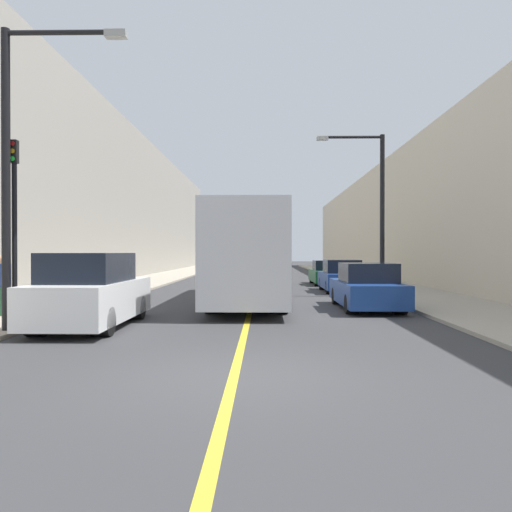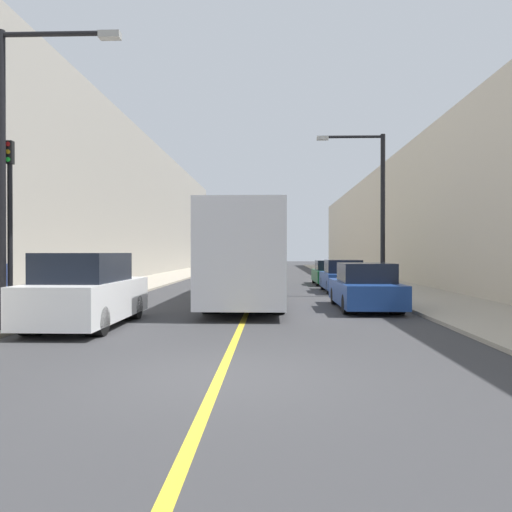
{
  "view_description": "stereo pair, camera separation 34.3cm",
  "coord_description": "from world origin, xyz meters",
  "px_view_note": "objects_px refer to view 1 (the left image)",
  "views": [
    {
      "loc": [
        0.48,
        -7.65,
        1.92
      ],
      "look_at": [
        0.11,
        13.75,
        1.77
      ],
      "focal_mm": 35.0,
      "sensor_mm": 36.0,
      "label": 1
    },
    {
      "loc": [
        0.82,
        -7.64,
        1.92
      ],
      "look_at": [
        0.11,
        13.75,
        1.77
      ],
      "focal_mm": 35.0,
      "sensor_mm": 36.0,
      "label": 2
    }
  ],
  "objects_px": {
    "car_right_near": "(367,288)",
    "street_lamp_right": "(375,202)",
    "car_right_mid": "(341,277)",
    "bus": "(250,254)",
    "pedestrian": "(3,284)",
    "traffic_light": "(14,227)",
    "street_lamp_left": "(18,155)",
    "car_right_far": "(327,274)",
    "parked_suv_left": "(91,293)"
  },
  "relations": [
    {
      "from": "car_right_near",
      "to": "street_lamp_right",
      "type": "xyz_separation_m",
      "value": [
        1.33,
        4.69,
        3.42
      ]
    },
    {
      "from": "car_right_near",
      "to": "car_right_mid",
      "type": "relative_size",
      "value": 1.09
    },
    {
      "from": "bus",
      "to": "pedestrian",
      "type": "relative_size",
      "value": 6.92
    },
    {
      "from": "bus",
      "to": "car_right_near",
      "type": "height_order",
      "value": "bus"
    },
    {
      "from": "car_right_mid",
      "to": "street_lamp_right",
      "type": "height_order",
      "value": "street_lamp_right"
    },
    {
      "from": "bus",
      "to": "traffic_light",
      "type": "relative_size",
      "value": 2.67
    },
    {
      "from": "traffic_light",
      "to": "pedestrian",
      "type": "xyz_separation_m",
      "value": [
        -1.57,
        2.44,
        -1.53
      ]
    },
    {
      "from": "pedestrian",
      "to": "traffic_light",
      "type": "bearing_deg",
      "value": -57.16
    },
    {
      "from": "car_right_near",
      "to": "street_lamp_right",
      "type": "relative_size",
      "value": 0.69
    },
    {
      "from": "car_right_mid",
      "to": "traffic_light",
      "type": "bearing_deg",
      "value": -127.43
    },
    {
      "from": "bus",
      "to": "car_right_near",
      "type": "relative_size",
      "value": 2.53
    },
    {
      "from": "street_lamp_left",
      "to": "street_lamp_right",
      "type": "relative_size",
      "value": 1.02
    },
    {
      "from": "car_right_far",
      "to": "car_right_near",
      "type": "bearing_deg",
      "value": -91.25
    },
    {
      "from": "bus",
      "to": "street_lamp_right",
      "type": "distance_m",
      "value": 6.27
    },
    {
      "from": "parked_suv_left",
      "to": "car_right_mid",
      "type": "distance_m",
      "value": 14.27
    },
    {
      "from": "car_right_far",
      "to": "traffic_light",
      "type": "xyz_separation_m",
      "value": [
        -9.68,
        -18.06,
        1.88
      ]
    },
    {
      "from": "street_lamp_right",
      "to": "traffic_light",
      "type": "distance_m",
      "value": 14.7
    },
    {
      "from": "street_lamp_left",
      "to": "bus",
      "type": "bearing_deg",
      "value": 56.31
    },
    {
      "from": "pedestrian",
      "to": "car_right_near",
      "type": "bearing_deg",
      "value": 14.27
    },
    {
      "from": "parked_suv_left",
      "to": "street_lamp_left",
      "type": "xyz_separation_m",
      "value": [
        -1.29,
        -1.17,
        3.31
      ]
    },
    {
      "from": "car_right_far",
      "to": "street_lamp_left",
      "type": "xyz_separation_m",
      "value": [
        -9.49,
        -18.25,
        3.53
      ]
    },
    {
      "from": "car_right_far",
      "to": "pedestrian",
      "type": "height_order",
      "value": "pedestrian"
    },
    {
      "from": "parked_suv_left",
      "to": "street_lamp_right",
      "type": "height_order",
      "value": "street_lamp_right"
    },
    {
      "from": "car_right_mid",
      "to": "traffic_light",
      "type": "height_order",
      "value": "traffic_light"
    },
    {
      "from": "car_right_near",
      "to": "street_lamp_right",
      "type": "distance_m",
      "value": 5.95
    },
    {
      "from": "parked_suv_left",
      "to": "car_right_near",
      "type": "height_order",
      "value": "parked_suv_left"
    },
    {
      "from": "car_right_mid",
      "to": "pedestrian",
      "type": "bearing_deg",
      "value": -137.78
    },
    {
      "from": "traffic_light",
      "to": "pedestrian",
      "type": "relative_size",
      "value": 2.59
    },
    {
      "from": "street_lamp_left",
      "to": "car_right_far",
      "type": "bearing_deg",
      "value": 62.52
    },
    {
      "from": "car_right_near",
      "to": "traffic_light",
      "type": "xyz_separation_m",
      "value": [
        -9.4,
        -5.23,
        1.83
      ]
    },
    {
      "from": "parked_suv_left",
      "to": "pedestrian",
      "type": "bearing_deg",
      "value": 154.47
    },
    {
      "from": "car_right_mid",
      "to": "street_lamp_right",
      "type": "relative_size",
      "value": 0.63
    },
    {
      "from": "parked_suv_left",
      "to": "street_lamp_right",
      "type": "distance_m",
      "value": 13.27
    },
    {
      "from": "bus",
      "to": "traffic_light",
      "type": "bearing_deg",
      "value": -125.33
    },
    {
      "from": "car_right_mid",
      "to": "pedestrian",
      "type": "xyz_separation_m",
      "value": [
        -11.26,
        -10.21,
        0.3
      ]
    },
    {
      "from": "car_right_near",
      "to": "street_lamp_right",
      "type": "bearing_deg",
      "value": 74.14
    },
    {
      "from": "car_right_far",
      "to": "street_lamp_left",
      "type": "relative_size",
      "value": 0.64
    },
    {
      "from": "car_right_far",
      "to": "parked_suv_left",
      "type": "bearing_deg",
      "value": -115.65
    },
    {
      "from": "parked_suv_left",
      "to": "car_right_far",
      "type": "distance_m",
      "value": 18.95
    },
    {
      "from": "parked_suv_left",
      "to": "car_right_far",
      "type": "xyz_separation_m",
      "value": [
        8.2,
        17.08,
        -0.23
      ]
    },
    {
      "from": "car_right_far",
      "to": "street_lamp_left",
      "type": "distance_m",
      "value": 20.88
    },
    {
      "from": "parked_suv_left",
      "to": "street_lamp_left",
      "type": "relative_size",
      "value": 0.68
    },
    {
      "from": "street_lamp_right",
      "to": "traffic_light",
      "type": "relative_size",
      "value": 1.54
    },
    {
      "from": "car_right_mid",
      "to": "street_lamp_left",
      "type": "xyz_separation_m",
      "value": [
        -9.49,
        -12.84,
        3.49
      ]
    },
    {
      "from": "parked_suv_left",
      "to": "car_right_far",
      "type": "bearing_deg",
      "value": 64.35
    },
    {
      "from": "car_right_near",
      "to": "bus",
      "type": "bearing_deg",
      "value": 149.72
    },
    {
      "from": "bus",
      "to": "pedestrian",
      "type": "height_order",
      "value": "bus"
    },
    {
      "from": "car_right_mid",
      "to": "street_lamp_right",
      "type": "xyz_separation_m",
      "value": [
        1.05,
        -2.74,
        3.42
      ]
    },
    {
      "from": "car_right_near",
      "to": "traffic_light",
      "type": "relative_size",
      "value": 1.06
    },
    {
      "from": "parked_suv_left",
      "to": "pedestrian",
      "type": "xyz_separation_m",
      "value": [
        -3.05,
        1.46,
        0.12
      ]
    }
  ]
}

